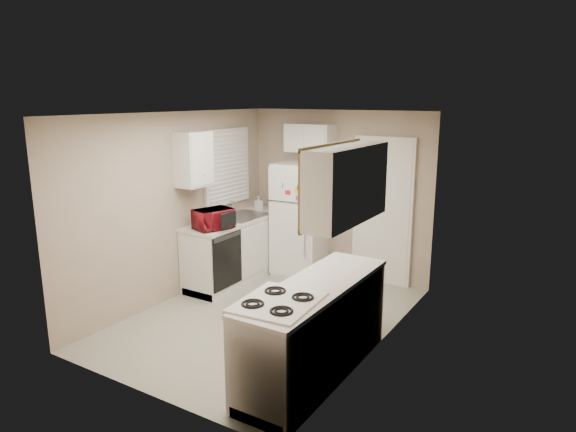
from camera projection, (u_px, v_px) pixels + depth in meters
The scene contains 19 objects.
floor at pixel (266, 317), 6.15m from camera, with size 3.80×3.80×0.00m, color #B1AD96.
ceiling at pixel (264, 114), 5.60m from camera, with size 3.80×3.80×0.00m, color white.
wall_left at pixel (175, 207), 6.59m from camera, with size 3.80×3.80×0.00m, color tan.
wall_right at pixel (380, 237), 5.16m from camera, with size 3.80×3.80×0.00m, color tan.
wall_back at pixel (338, 194), 7.45m from camera, with size 2.80×2.80×0.00m, color tan.
wall_front at pixel (138, 266), 4.30m from camera, with size 2.80×2.80×0.00m, color tan.
left_counter at pixel (237, 249), 7.35m from camera, with size 0.60×1.80×0.90m, color silver.
dishwasher at pixel (227, 261), 6.70m from camera, with size 0.03×0.58×0.72m, color black.
sink at pixel (243, 219), 7.38m from camera, with size 0.54×0.74×0.16m, color gray.
microwave at pixel (213, 218), 6.65m from camera, with size 0.26×0.48×0.32m, color maroon.
soap_bottle at pixel (259, 204), 7.77m from camera, with size 0.10×0.10×0.21m, color beige.
window_blinds at pixel (227, 167), 7.35m from camera, with size 0.10×0.98×1.08m, color silver.
upper_cabinet_left at pixel (193, 159), 6.56m from camera, with size 0.30×0.45×0.70m, color silver.
refrigerator at pixel (301, 219), 7.53m from camera, with size 0.68×0.66×1.65m, color silver.
cabinet_over_fridge at pixel (310, 138), 7.35m from camera, with size 0.70×0.30×0.40m, color silver.
interior_door at pixel (382, 212), 7.10m from camera, with size 0.86×0.06×2.08m, color silver.
right_counter at pixel (315, 329), 4.82m from camera, with size 0.60×2.00×0.90m, color silver.
stove at pixel (278, 351), 4.39m from camera, with size 0.61×0.75×0.91m, color silver.
upper_cabinet_right at pixel (347, 184), 4.68m from camera, with size 0.30×1.20×0.70m, color silver.
Camera 1 is at (3.21, -4.73, 2.59)m, focal length 32.00 mm.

